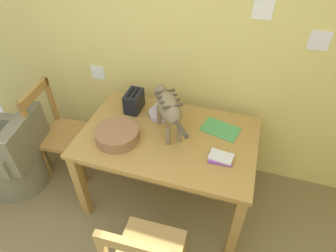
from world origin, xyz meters
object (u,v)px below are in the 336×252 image
at_px(saucer_bowl, 161,113).
at_px(wicker_basket, 117,134).
at_px(wicker_armchair, 15,160).
at_px(book_stack, 221,158).
at_px(wooden_chair_near, 62,133).
at_px(magazine, 220,129).
at_px(coffee_mug, 161,108).
at_px(toaster, 134,101).
at_px(dining_table, 168,144).
at_px(cat, 168,107).

relative_size(saucer_bowl, wicker_basket, 0.65).
distance_m(wicker_basket, wicker_armchair, 1.19).
bearing_deg(book_stack, wooden_chair_near, 173.41).
height_order(magazine, wooden_chair_near, wooden_chair_near).
distance_m(coffee_mug, magazine, 0.51).
xyz_separation_m(coffee_mug, toaster, (-0.25, 0.01, 0.01)).
xyz_separation_m(coffee_mug, magazine, (0.51, -0.03, -0.08)).
relative_size(coffee_mug, magazine, 0.45).
distance_m(dining_table, wicker_armchair, 1.50).
xyz_separation_m(saucer_bowl, coffee_mug, (0.00, 0.00, 0.06)).
height_order(coffee_mug, wicker_basket, coffee_mug).
xyz_separation_m(saucer_bowl, magazine, (0.51, -0.03, -0.02)).
bearing_deg(dining_table, coffee_mug, 119.24).
height_order(dining_table, cat, cat).
bearing_deg(wicker_armchair, dining_table, -88.52).
xyz_separation_m(wicker_basket, toaster, (-0.02, 0.39, 0.04)).
xyz_separation_m(dining_table, wicker_armchair, (-1.42, -0.25, -0.39)).
distance_m(cat, coffee_mug, 0.25).
bearing_deg(wicker_basket, dining_table, 23.16).
bearing_deg(toaster, magazine, -3.44).
bearing_deg(coffee_mug, wicker_armchair, -159.85).
height_order(cat, coffee_mug, cat).
relative_size(book_stack, wooden_chair_near, 0.19).
distance_m(wooden_chair_near, wicker_armchair, 0.50).
bearing_deg(cat, saucer_bowl, 90.00).
bearing_deg(saucer_bowl, toaster, 176.99).
bearing_deg(cat, wicker_armchair, 158.31).
relative_size(cat, magazine, 1.95).
xyz_separation_m(cat, magazine, (0.40, 0.13, -0.23)).
xyz_separation_m(saucer_bowl, book_stack, (0.56, -0.35, -0.00)).
bearing_deg(magazine, wicker_basket, -140.54).
bearing_deg(wicker_basket, toaster, 93.03).
distance_m(saucer_bowl, magazine, 0.51).
relative_size(magazine, wooden_chair_near, 0.31).
bearing_deg(book_stack, toaster, 155.71).
xyz_separation_m(toaster, wooden_chair_near, (-0.69, -0.19, -0.39)).
height_order(cat, magazine, cat).
bearing_deg(wicker_basket, magazine, 25.18).
relative_size(cat, book_stack, 3.13).
height_order(magazine, toaster, toaster).
bearing_deg(dining_table, saucer_bowl, 119.86).
bearing_deg(magazine, wooden_chair_near, -159.91).
bearing_deg(wicker_basket, cat, 32.08).
xyz_separation_m(magazine, wicker_basket, (-0.74, -0.35, 0.05)).
xyz_separation_m(coffee_mug, wicker_armchair, (-1.30, -0.48, -0.56)).
bearing_deg(wooden_chair_near, cat, 85.91).
height_order(dining_table, wooden_chair_near, wooden_chair_near).
bearing_deg(wicker_basket, wooden_chair_near, 164.32).
xyz_separation_m(book_stack, toaster, (-0.81, 0.37, 0.07)).
xyz_separation_m(cat, coffee_mug, (-0.11, 0.17, -0.16)).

